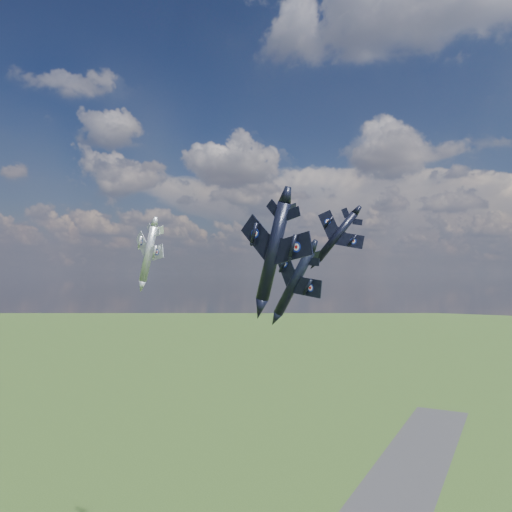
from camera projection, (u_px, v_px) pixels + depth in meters
The scene contains 4 objects.
jet_lead_navy at pixel (294, 283), 79.49m from camera, with size 11.94×16.64×3.44m, color black, non-canonical shape.
jet_right_navy at pixel (273, 252), 48.48m from camera, with size 9.62×13.41×2.77m, color black, non-canonical shape.
jet_high_navy at pixel (336, 237), 87.09m from camera, with size 10.05×14.02×2.90m, color black, non-canonical shape.
jet_left_silver at pixel (148, 254), 100.65m from camera, with size 11.58×16.14×3.34m, color #A7AAB2, non-canonical shape.
Camera 1 is at (39.93, -59.14, 79.21)m, focal length 35.00 mm.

